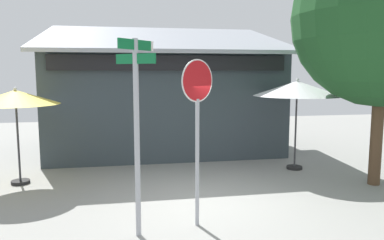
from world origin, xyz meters
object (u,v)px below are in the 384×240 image
street_sign_post (137,120)px  patio_umbrella_mustard_left (16,98)px  stop_sign (197,112)px  patio_umbrella_ivory_center (297,89)px

street_sign_post → patio_umbrella_mustard_left: 4.46m
stop_sign → patio_umbrella_mustard_left: 5.01m
patio_umbrella_ivory_center → stop_sign: bearing=-136.1°
stop_sign → patio_umbrella_mustard_left: size_ratio=1.24×
patio_umbrella_mustard_left → patio_umbrella_ivory_center: bearing=0.6°
stop_sign → patio_umbrella_mustard_left: bearing=139.2°
stop_sign → patio_umbrella_ivory_center: bearing=43.9°
stop_sign → patio_umbrella_ivory_center: (3.49, 3.35, 0.22)m
patio_umbrella_ivory_center → patio_umbrella_mustard_left: bearing=-179.4°
street_sign_post → patio_umbrella_ivory_center: size_ratio=1.28×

